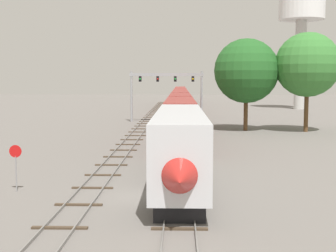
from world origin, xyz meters
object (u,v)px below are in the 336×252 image
(passenger_train, at_px, (180,103))
(trackside_tree_mid, at_px, (308,65))
(stop_sign, at_px, (16,161))
(signal_gantry, at_px, (166,85))
(trackside_tree_left, at_px, (246,71))
(water_tower, at_px, (302,15))

(passenger_train, bearing_deg, trackside_tree_mid, -57.07)
(stop_sign, xyz_separation_m, trackside_tree_mid, (26.69, 34.27, 6.96))
(signal_gantry, height_order, trackside_tree_left, trackside_tree_left)
(water_tower, height_order, trackside_tree_left, water_tower)
(passenger_train, relative_size, signal_gantry, 11.16)
(trackside_tree_mid, bearing_deg, water_tower, 76.82)
(water_tower, height_order, trackside_tree_mid, water_tower)
(stop_sign, xyz_separation_m, trackside_tree_left, (18.89, 35.47, 6.18))
(water_tower, relative_size, trackside_tree_left, 2.22)
(signal_gantry, xyz_separation_m, stop_sign, (-7.75, -48.64, -4.21))
(signal_gantry, relative_size, stop_sign, 4.20)
(stop_sign, distance_m, trackside_tree_mid, 43.99)
(stop_sign, bearing_deg, signal_gantry, 80.95)
(trackside_tree_left, bearing_deg, signal_gantry, 130.23)
(water_tower, distance_m, trackside_tree_left, 53.98)
(water_tower, distance_m, trackside_tree_mid, 52.62)
(stop_sign, bearing_deg, trackside_tree_left, 61.97)
(signal_gantry, xyz_separation_m, trackside_tree_left, (11.14, -13.17, 1.97))
(water_tower, distance_m, stop_sign, 94.37)
(stop_sign, relative_size, trackside_tree_mid, 0.22)
(signal_gantry, distance_m, trackside_tree_mid, 23.93)
(passenger_train, relative_size, water_tower, 4.90)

